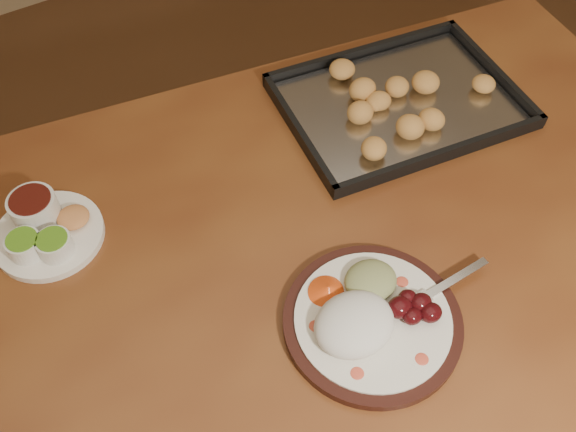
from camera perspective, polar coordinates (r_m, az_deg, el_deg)
ground at (r=1.69m, az=1.46°, el=-15.58°), size 4.00×4.00×0.00m
dining_table at (r=1.06m, az=0.50°, el=-7.02°), size 1.63×1.13×0.75m
dinner_plate at (r=0.92m, az=7.17°, el=-8.90°), size 0.33×0.25×0.06m
condiment_saucer at (r=1.06m, az=-20.88°, el=-1.03°), size 0.17×0.17×0.06m
baking_tray at (r=1.21m, az=9.85°, el=10.06°), size 0.46×0.37×0.04m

